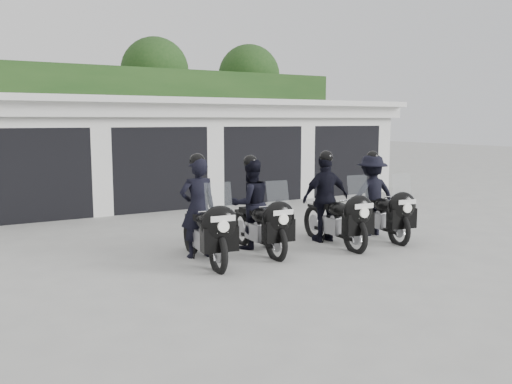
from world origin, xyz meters
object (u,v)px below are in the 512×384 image
police_bike_a (203,218)px  police_bike_c (330,203)px  police_bike_b (255,209)px  police_bike_d (376,199)px

police_bike_a → police_bike_c: size_ratio=1.01×
police_bike_b → police_bike_c: (1.55, -0.24, 0.02)m
police_bike_a → police_bike_d: bearing=7.0°
police_bike_c → police_bike_d: size_ratio=1.03×
police_bike_a → police_bike_b: size_ratio=1.04×
police_bike_a → police_bike_d: police_bike_a is taller
police_bike_a → police_bike_d: 3.89m
police_bike_b → police_bike_c: bearing=-6.2°
police_bike_c → police_bike_d: police_bike_c is taller
police_bike_a → police_bike_b: bearing=18.4°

